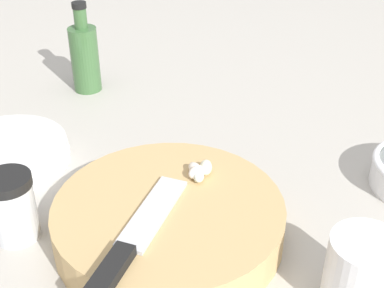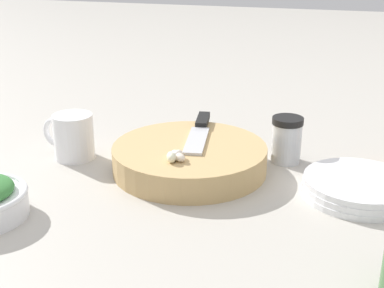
% 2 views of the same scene
% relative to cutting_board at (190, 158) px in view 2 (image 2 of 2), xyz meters
% --- Properties ---
extents(ground_plane, '(5.00, 5.00, 0.00)m').
position_rel_cutting_board_xyz_m(ground_plane, '(-0.06, 0.10, -0.02)').
color(ground_plane, '#B2ADA3').
extents(cutting_board, '(0.28, 0.28, 0.05)m').
position_rel_cutting_board_xyz_m(cutting_board, '(0.00, 0.00, 0.00)').
color(cutting_board, tan).
rests_on(cutting_board, ground_plane).
extents(chef_knife, '(0.06, 0.21, 0.01)m').
position_rel_cutting_board_xyz_m(chef_knife, '(0.00, -0.07, 0.03)').
color(chef_knife, black).
rests_on(chef_knife, cutting_board).
extents(garlic_cloves, '(0.04, 0.05, 0.02)m').
position_rel_cutting_board_xyz_m(garlic_cloves, '(0.00, 0.07, 0.03)').
color(garlic_cloves, silver).
rests_on(garlic_cloves, cutting_board).
extents(spice_jar, '(0.06, 0.06, 0.09)m').
position_rel_cutting_board_xyz_m(spice_jar, '(-0.16, -0.09, 0.02)').
color(spice_jar, silver).
rests_on(spice_jar, ground_plane).
extents(coffee_mug, '(0.11, 0.08, 0.09)m').
position_rel_cutting_board_xyz_m(coffee_mug, '(0.23, 0.00, 0.02)').
color(coffee_mug, white).
rests_on(coffee_mug, ground_plane).
extents(plate_stack, '(0.18, 0.18, 0.03)m').
position_rel_cutting_board_xyz_m(plate_stack, '(-0.29, 0.02, -0.01)').
color(plate_stack, white).
rests_on(plate_stack, ground_plane).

